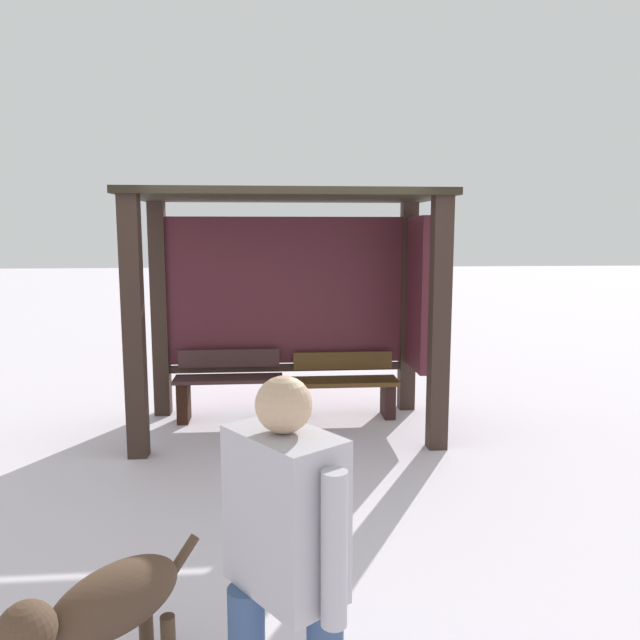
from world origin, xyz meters
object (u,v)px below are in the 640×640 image
(bus_shelter, at_px, (298,270))
(dog, at_px, (103,608))
(bench_left_inside, at_px, (229,388))
(bench_center_inside, at_px, (344,388))
(person_walking, at_px, (285,550))

(bus_shelter, xyz_separation_m, dog, (-1.05, -3.97, -1.23))
(bench_left_inside, relative_size, bench_center_inside, 1.00)
(bench_center_inside, distance_m, dog, 4.42)
(bench_center_inside, relative_size, person_walking, 0.76)
(person_walking, height_order, dog, person_walking)
(bench_left_inside, bearing_deg, person_walking, -83.64)
(bench_left_inside, xyz_separation_m, person_walking, (0.51, -4.57, 0.55))
(bus_shelter, bearing_deg, bench_center_inside, 16.89)
(bench_left_inside, distance_m, dog, 4.14)
(bench_left_inside, relative_size, dog, 1.54)
(bench_center_inside, bearing_deg, bus_shelter, -163.11)
(person_walking, bearing_deg, dog, 150.76)
(bus_shelter, bearing_deg, dog, -104.83)
(person_walking, bearing_deg, bench_center_inside, 80.33)
(bench_left_inside, height_order, bench_center_inside, bench_left_inside)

